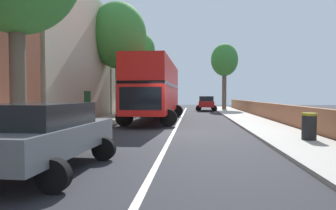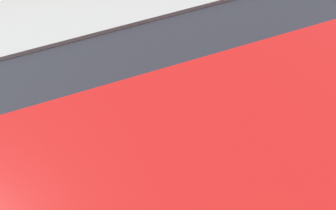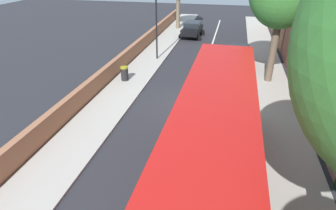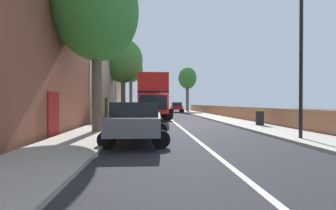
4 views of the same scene
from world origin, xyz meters
TOP-DOWN VIEW (x-y plane):
  - ground_plane at (0.00, 0.00)m, footprint 84.00×84.00m
  - road_centre_line at (0.00, 0.00)m, footprint 0.16×54.00m
  - sidewalk_left at (-4.90, 0.00)m, footprint 2.60×60.00m
  - sidewalk_right at (4.90, 0.00)m, footprint 2.60×60.00m
  - boundary_wall_right at (6.45, 0.00)m, footprint 0.36×54.00m
  - double_decker_bus at (-1.70, 6.37)m, footprint 3.62×11.27m
  - parked_car_grey_left_1 at (-2.50, -7.52)m, footprint 2.63×4.43m
  - parked_car_black_right_2 at (2.50, -16.42)m, footprint 2.63×4.01m
  - lamppost_right at (4.30, -7.85)m, footprint 0.32×0.32m
  - litter_bin_right at (5.30, -2.60)m, footprint 0.55×0.55m

SIDE VIEW (x-z plane):
  - ground_plane at x=0.00m, z-range 0.00..0.00m
  - road_centre_line at x=0.00m, z-range 0.00..0.01m
  - sidewalk_left at x=-4.90m, z-range 0.00..0.12m
  - sidewalk_right at x=4.90m, z-range 0.00..0.12m
  - boundary_wall_right at x=6.45m, z-range 0.00..1.24m
  - litter_bin_right at x=5.30m, z-range 0.12..1.14m
  - parked_car_grey_left_1 at x=-2.50m, z-range 0.12..1.74m
  - parked_car_black_right_2 at x=2.50m, z-range 0.11..1.78m
  - double_decker_bus at x=-1.70m, z-range 0.33..4.39m
  - lamppost_right at x=4.30m, z-range 0.65..6.96m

